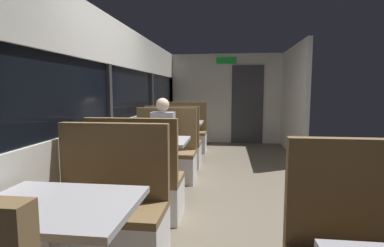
% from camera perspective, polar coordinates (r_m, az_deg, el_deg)
% --- Properties ---
extents(ground_plane, '(3.30, 9.20, 0.02)m').
position_cam_1_polar(ground_plane, '(3.87, 5.69, -14.59)').
color(ground_plane, '#665B4C').
extents(carriage_window_panel_left, '(0.09, 8.48, 2.30)m').
position_cam_1_polar(carriage_window_panel_left, '(3.93, -15.81, 2.29)').
color(carriage_window_panel_left, beige).
rests_on(carriage_window_panel_left, ground_plane).
extents(carriage_end_bulkhead, '(2.90, 0.11, 2.30)m').
position_cam_1_polar(carriage_end_bulkhead, '(7.81, 6.93, 4.65)').
color(carriage_end_bulkhead, beige).
rests_on(carriage_end_bulkhead, ground_plane).
extents(carriage_aisle_panel_right, '(0.08, 2.40, 2.30)m').
position_cam_1_polar(carriage_aisle_panel_right, '(6.76, 18.83, 4.19)').
color(carriage_aisle_panel_right, beige).
rests_on(carriage_aisle_panel_right, ground_plane).
extents(dining_table_near_window, '(0.90, 0.70, 0.74)m').
position_cam_1_polar(dining_table_near_window, '(1.95, -24.42, -16.42)').
color(dining_table_near_window, '#9E9EA3').
rests_on(dining_table_near_window, ground_plane).
extents(bench_near_window_facing_entry, '(0.95, 0.50, 1.10)m').
position_cam_1_polar(bench_near_window_facing_entry, '(2.64, -15.81, -17.23)').
color(bench_near_window_facing_entry, silver).
rests_on(bench_near_window_facing_entry, ground_plane).
extents(dining_table_mid_window, '(0.90, 0.70, 0.74)m').
position_cam_1_polar(dining_table_mid_window, '(3.90, -7.49, -4.51)').
color(dining_table_mid_window, '#9E9EA3').
rests_on(dining_table_mid_window, ground_plane).
extents(bench_mid_window_facing_end, '(0.95, 0.50, 1.10)m').
position_cam_1_polar(bench_mid_window_facing_end, '(3.32, -10.48, -12.05)').
color(bench_mid_window_facing_end, silver).
rests_on(bench_mid_window_facing_end, ground_plane).
extents(bench_mid_window_facing_entry, '(0.95, 0.50, 1.10)m').
position_cam_1_polar(bench_mid_window_facing_entry, '(4.63, -5.26, -6.68)').
color(bench_mid_window_facing_entry, silver).
rests_on(bench_mid_window_facing_entry, ground_plane).
extents(dining_table_far_window, '(0.90, 0.70, 0.74)m').
position_cam_1_polar(dining_table_far_window, '(6.01, -2.30, -0.60)').
color(dining_table_far_window, '#9E9EA3').
rests_on(dining_table_far_window, ground_plane).
extents(bench_far_window_facing_end, '(0.95, 0.50, 1.10)m').
position_cam_1_polar(bench_far_window_facing_end, '(5.37, -3.49, -4.81)').
color(bench_far_window_facing_end, silver).
rests_on(bench_far_window_facing_end, ground_plane).
extents(bench_far_window_facing_entry, '(0.95, 0.50, 1.10)m').
position_cam_1_polar(bench_far_window_facing_entry, '(6.73, -1.33, -2.51)').
color(bench_far_window_facing_entry, silver).
rests_on(bench_far_window_facing_entry, ground_plane).
extents(seated_passenger, '(0.47, 0.55, 1.26)m').
position_cam_1_polar(seated_passenger, '(4.51, -5.48, -4.30)').
color(seated_passenger, '#26262D').
rests_on(seated_passenger, ground_plane).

